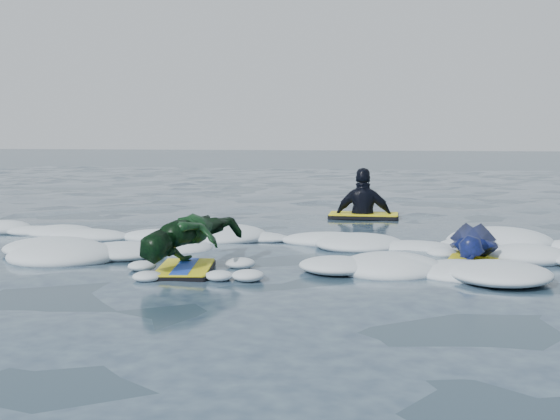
% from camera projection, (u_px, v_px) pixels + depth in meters
% --- Properties ---
extents(ground, '(120.00, 120.00, 0.00)m').
position_uv_depth(ground, '(203.00, 265.00, 7.19)').
color(ground, '#172738').
rests_on(ground, ground).
extents(foam_band, '(12.00, 3.10, 0.30)m').
position_uv_depth(foam_band, '(232.00, 249.00, 8.20)').
color(foam_band, silver).
rests_on(foam_band, ground).
extents(prone_woman_unit, '(0.62, 1.45, 0.35)m').
position_uv_depth(prone_woman_unit, '(473.00, 244.00, 7.36)').
color(prone_woman_unit, black).
rests_on(prone_woman_unit, ground).
extents(prone_child_unit, '(0.96, 1.49, 0.54)m').
position_uv_depth(prone_child_unit, '(191.00, 242.00, 6.87)').
color(prone_child_unit, black).
rests_on(prone_child_unit, ground).
extents(waiting_rider_unit, '(1.14, 0.67, 1.66)m').
position_uv_depth(waiting_rider_unit, '(364.00, 219.00, 11.24)').
color(waiting_rider_unit, black).
rests_on(waiting_rider_unit, ground).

